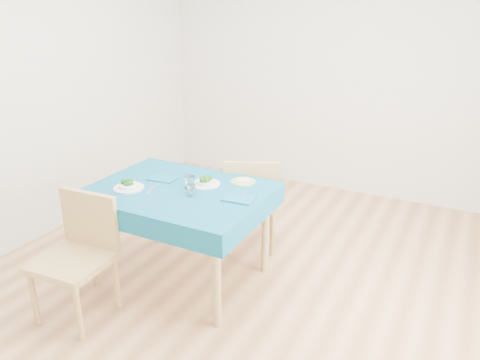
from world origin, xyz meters
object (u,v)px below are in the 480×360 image
at_px(chair_near, 69,242).
at_px(side_plate, 243,182).
at_px(bowl_far, 206,181).
at_px(table, 181,235).
at_px(chair_far, 252,186).
at_px(bowl_near, 128,184).

relative_size(chair_near, side_plate, 6.01).
bearing_deg(bowl_far, table, -129.98).
bearing_deg(chair_far, bowl_near, 33.46).
bearing_deg(bowl_far, chair_far, 79.69).
bearing_deg(chair_far, side_plate, 82.24).
height_order(chair_far, side_plate, chair_far).
distance_m(chair_near, bowl_far, 1.05).
height_order(bowl_near, bowl_far, bowl_near).
bearing_deg(table, side_plate, 43.18).
bearing_deg(table, chair_near, -117.23).
relative_size(chair_far, bowl_near, 5.02).
relative_size(table, chair_far, 1.14).
relative_size(chair_near, chair_far, 1.02).
distance_m(chair_far, bowl_far, 0.63).
xyz_separation_m(bowl_near, side_plate, (0.69, 0.50, -0.03)).
bearing_deg(chair_near, chair_far, 64.02).
xyz_separation_m(chair_near, bowl_near, (0.05, 0.56, 0.22)).
xyz_separation_m(chair_far, side_plate, (0.12, -0.40, 0.20)).
distance_m(table, bowl_far, 0.46).
distance_m(table, bowl_near, 0.55).
bearing_deg(chair_far, bowl_far, 55.36).
height_order(chair_near, bowl_far, chair_near).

